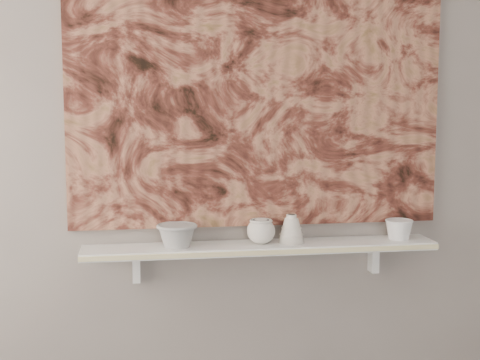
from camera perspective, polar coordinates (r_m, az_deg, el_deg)
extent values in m
plane|color=gray|center=(2.69, 1.48, 3.76)|extent=(3.60, 0.00, 3.60)
cube|color=white|center=(2.65, 1.82, -5.77)|extent=(1.40, 0.18, 0.03)
cube|color=beige|center=(2.56, 2.21, -6.22)|extent=(1.40, 0.01, 0.02)
cube|color=white|center=(2.69, -8.84, -7.32)|extent=(0.03, 0.06, 0.12)
cube|color=white|center=(2.86, 11.32, -6.52)|extent=(0.03, 0.06, 0.12)
cube|color=#5F2B22|center=(2.67, 1.55, 7.82)|extent=(1.50, 0.02, 1.10)
cube|color=black|center=(2.79, 10.71, 1.32)|extent=(0.09, 0.00, 0.08)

